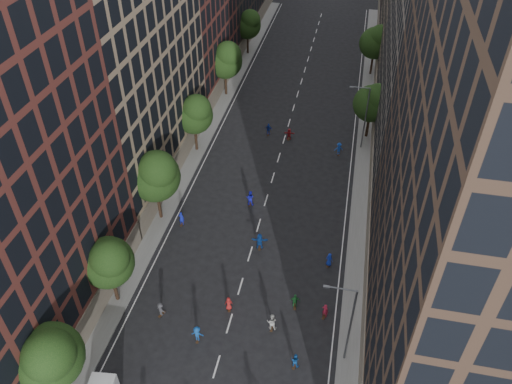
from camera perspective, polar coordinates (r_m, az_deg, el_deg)
ground at (r=66.24m, az=2.55°, el=3.72°), size 240.00×240.00×0.00m
sidewalk_left at (r=74.67m, az=-5.66°, el=8.12°), size 4.00×105.00×0.15m
sidewalk_right at (r=72.02m, az=13.08°, el=5.94°), size 4.00×105.00×0.15m
bldg_left_b at (r=59.40m, az=-17.03°, el=16.43°), size 14.00×26.00×34.00m
bldg_right_a at (r=36.60m, az=26.71°, el=0.44°), size 14.00×30.00×36.00m
bldg_right_b at (r=62.34m, az=21.89°, el=15.92°), size 14.00×28.00×33.00m
tree_left_0 at (r=41.43m, az=-22.56°, el=-16.96°), size 5.20×5.20×8.83m
tree_left_1 at (r=46.77m, az=-16.52°, el=-7.61°), size 4.80×4.80×8.21m
tree_left_2 at (r=54.11m, az=-11.42°, el=1.96°), size 5.60×5.60×9.45m
tree_left_3 at (r=65.25m, az=-7.02°, el=8.93°), size 5.00×5.00×8.58m
tree_left_4 at (r=78.70m, az=-3.48°, el=14.91°), size 5.40×5.40×9.08m
tree_left_5 at (r=93.24m, az=-0.89°, el=18.68°), size 4.80×4.80×8.33m
tree_right_a at (r=69.50m, az=13.24°, el=9.99°), size 5.00×5.00×8.39m
tree_right_b at (r=87.49m, az=13.62°, el=16.40°), size 5.20×5.20×8.83m
streetlamp_near at (r=41.89m, az=10.49°, el=-14.37°), size 2.64×0.22×9.06m
streetlamp_far at (r=67.19m, az=12.26°, el=8.61°), size 2.64×0.22×9.06m
skater_2 at (r=44.60m, az=4.48°, el=-18.65°), size 0.84×0.71×1.54m
skater_3 at (r=46.13m, az=-6.72°, el=-15.82°), size 1.11×0.67×1.68m
skater_4 at (r=45.05m, az=-17.11°, el=-20.01°), size 1.10×0.48×1.86m
skater_6 at (r=47.99m, az=-3.13°, el=-12.64°), size 0.83×0.66×1.50m
skater_7 at (r=47.76m, az=7.90°, el=-13.32°), size 0.69×0.56×1.64m
skater_8 at (r=46.48m, az=1.81°, el=-14.64°), size 0.95×0.77×1.87m
skater_9 at (r=48.32m, az=-10.81°, el=-13.06°), size 1.11×0.89×1.50m
skater_10 at (r=48.15m, az=4.50°, el=-12.33°), size 1.02×0.54×1.66m
skater_11 at (r=53.11m, az=0.42°, el=-5.67°), size 1.83×0.78×1.91m
skater_12 at (r=52.06m, az=8.37°, el=-7.68°), size 0.88×0.71×1.56m
skater_13 at (r=56.46m, az=-8.53°, el=-3.04°), size 0.67×0.47×1.73m
skater_14 at (r=58.36m, az=-0.68°, el=-0.72°), size 0.97×0.77×1.94m
skater_15 at (r=67.59m, az=9.44°, el=4.87°), size 1.26×0.93×1.73m
skater_16 at (r=70.79m, az=1.44°, el=7.16°), size 1.04×0.50×1.71m
skater_17 at (r=69.93m, az=3.80°, el=6.59°), size 1.52×0.53×1.62m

